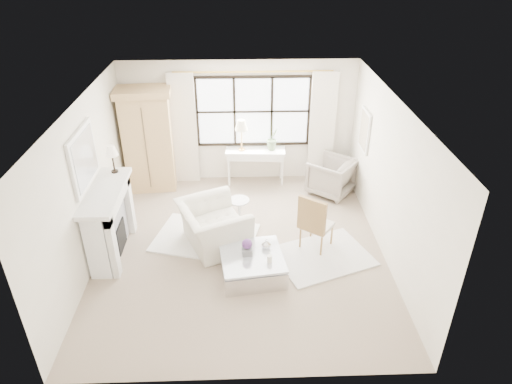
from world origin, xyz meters
TOP-DOWN VIEW (x-y plane):
  - floor at (0.00, 0.00)m, footprint 5.50×5.50m
  - ceiling at (0.00, 0.00)m, footprint 5.50×5.50m
  - wall_back at (0.00, 2.75)m, footprint 5.00×0.00m
  - wall_front at (0.00, -2.75)m, footprint 5.00×0.00m
  - wall_left at (-2.50, 0.00)m, footprint 0.00×5.50m
  - wall_right at (2.50, 0.00)m, footprint 0.00×5.50m
  - window_pane at (0.30, 2.73)m, footprint 2.40×0.02m
  - window_frame at (0.30, 2.72)m, footprint 2.50×0.04m
  - curtain_rod at (0.30, 2.67)m, footprint 3.30×0.04m
  - curtain_left at (-1.20, 2.65)m, footprint 0.55×0.10m
  - curtain_right at (1.80, 2.65)m, footprint 0.55×0.10m
  - fireplace at (-2.27, 0.00)m, footprint 0.58×1.66m
  - mirror_frame at (-2.47, 0.00)m, footprint 0.05×1.15m
  - mirror_glass at (-2.44, 0.00)m, footprint 0.02×1.00m
  - art_frame at (2.47, 1.70)m, footprint 0.04×0.62m
  - art_canvas at (2.45, 1.70)m, footprint 0.01×0.52m
  - mantel_lamp at (-2.21, 0.64)m, footprint 0.22×0.22m
  - armoire at (-1.94, 2.37)m, footprint 1.17×0.79m
  - console_table at (0.34, 2.51)m, footprint 1.32×0.53m
  - console_lamp at (0.04, 2.51)m, footprint 0.28×0.28m
  - orchid_plant at (0.72, 2.51)m, footprint 0.36×0.34m
  - side_table at (-0.03, 0.87)m, footprint 0.40×0.40m
  - rug_left at (-0.66, 0.34)m, footprint 2.07×1.69m
  - rug_right at (1.42, -0.29)m, footprint 1.91×1.68m
  - club_armchair at (-0.49, 0.15)m, footprint 1.47×1.55m
  - wingback_chair at (1.95, 1.97)m, footprint 1.20×1.19m
  - french_chair at (1.33, -0.00)m, footprint 0.67×0.68m
  - coffee_table at (0.18, -0.70)m, footprint 1.13×1.13m
  - planter_box at (0.10, -0.66)m, footprint 0.18×0.18m
  - planter_flowers at (0.10, -0.66)m, footprint 0.17×0.17m
  - pillar_candle at (0.45, -0.87)m, footprint 0.08×0.08m
  - coffee_vase at (0.42, -0.51)m, footprint 0.19×0.19m

SIDE VIEW (x-z plane):
  - floor at x=0.00m, z-range 0.00..0.00m
  - rug_right at x=1.42m, z-range 0.00..0.03m
  - rug_left at x=-0.66m, z-range 0.00..0.03m
  - coffee_table at x=0.18m, z-range -0.01..0.37m
  - french_chair at x=1.33m, z-range -0.23..0.85m
  - side_table at x=-0.03m, z-range 0.08..0.58m
  - wingback_chair at x=1.95m, z-range 0.00..0.78m
  - club_armchair at x=-0.49m, z-range 0.00..0.80m
  - console_table at x=0.34m, z-range 0.00..0.80m
  - pillar_candle at x=0.45m, z-range 0.38..0.50m
  - planter_box at x=0.10m, z-range 0.38..0.50m
  - coffee_vase at x=0.42m, z-range 0.38..0.54m
  - planter_flowers at x=0.10m, z-range 0.50..0.67m
  - fireplace at x=-2.27m, z-range 0.02..1.28m
  - orchid_plant at x=0.72m, z-range 0.80..1.31m
  - armoire at x=-1.94m, z-range 0.02..2.26m
  - curtain_left at x=-1.20m, z-range 0.00..2.47m
  - curtain_right at x=1.80m, z-range 0.00..2.47m
  - wall_left at x=-2.50m, z-range -1.40..4.10m
  - wall_right at x=2.50m, z-range -1.40..4.10m
  - wall_back at x=0.00m, z-range -1.15..3.85m
  - wall_front at x=0.00m, z-range -1.15..3.85m
  - console_lamp at x=0.04m, z-range 1.01..1.70m
  - art_frame at x=2.47m, z-range 1.14..1.96m
  - art_canvas at x=2.45m, z-range 1.19..1.91m
  - window_pane at x=0.30m, z-range 0.85..2.35m
  - window_frame at x=0.30m, z-range 0.85..2.35m
  - mantel_lamp at x=-2.21m, z-range 1.40..1.91m
  - mirror_frame at x=-2.47m, z-range 1.37..2.31m
  - mirror_glass at x=-2.44m, z-range 1.44..2.24m
  - curtain_rod at x=0.30m, z-range 2.45..2.49m
  - ceiling at x=0.00m, z-range 2.70..2.70m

